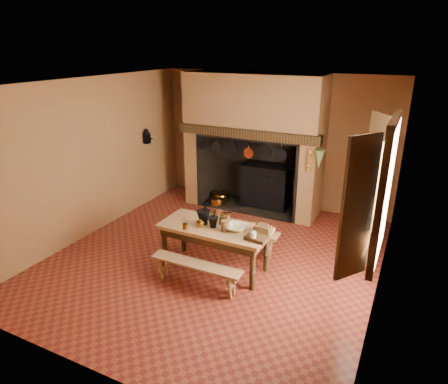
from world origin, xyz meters
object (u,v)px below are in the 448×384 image
object	(u,v)px
coffee_grinder	(224,219)
mixing_bowl	(236,228)
wicker_basket	(262,229)
work_table	(215,233)
iron_range	(266,185)
bench_front	(196,269)

from	to	relation	value
coffee_grinder	mixing_bowl	xyz separation A→B (m)	(0.26, -0.13, -0.04)
coffee_grinder	mixing_bowl	bearing A→B (deg)	-38.39
coffee_grinder	mixing_bowl	size ratio (longest dim) A/B	0.64
mixing_bowl	wicker_basket	distance (m)	0.39
work_table	mixing_bowl	world-z (taller)	mixing_bowl
iron_range	work_table	world-z (taller)	iron_range
bench_front	coffee_grinder	distance (m)	0.90
work_table	mixing_bowl	bearing A→B (deg)	4.18
bench_front	coffee_grinder	world-z (taller)	coffee_grinder
bench_front	wicker_basket	bearing A→B (deg)	42.22
iron_range	bench_front	distance (m)	3.34
mixing_bowl	coffee_grinder	bearing A→B (deg)	153.66
iron_range	coffee_grinder	world-z (taller)	iron_range
work_table	coffee_grinder	xyz separation A→B (m)	(0.09, 0.15, 0.19)
coffee_grinder	mixing_bowl	world-z (taller)	coffee_grinder
bench_front	coffee_grinder	size ratio (longest dim) A/B	6.76
bench_front	mixing_bowl	xyz separation A→B (m)	(0.35, 0.61, 0.47)
iron_range	work_table	xyz separation A→B (m)	(0.19, -2.74, 0.13)
iron_range	coffee_grinder	xyz separation A→B (m)	(0.28, -2.59, 0.32)
work_table	coffee_grinder	bearing A→B (deg)	60.15
coffee_grinder	wicker_basket	xyz separation A→B (m)	(0.65, -0.07, -0.01)
coffee_grinder	wicker_basket	size ratio (longest dim) A/B	0.88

